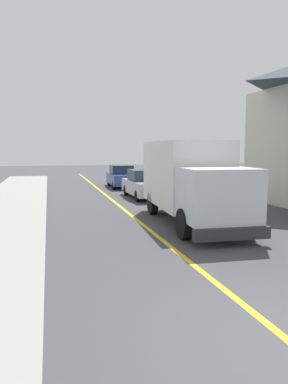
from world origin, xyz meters
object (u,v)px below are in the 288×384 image
(box_truck, at_px, (190,178))
(parked_car_mid, at_px, (122,177))
(parked_car_near, at_px, (144,185))
(stop_sign, at_px, (225,171))

(box_truck, distance_m, parked_car_mid, 13.56)
(parked_car_near, height_order, stop_sign, stop_sign)
(parked_car_near, distance_m, parked_car_mid, 6.19)
(parked_car_mid, bearing_deg, stop_sign, -74.93)
(box_truck, bearing_deg, parked_car_mid, 90.09)
(box_truck, xyz_separation_m, parked_car_mid, (-0.02, 13.52, -0.97))
(stop_sign, bearing_deg, box_truck, -137.73)
(box_truck, height_order, stop_sign, box_truck)
(parked_car_near, bearing_deg, parked_car_mid, 91.13)
(parked_car_near, bearing_deg, stop_sign, -59.14)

